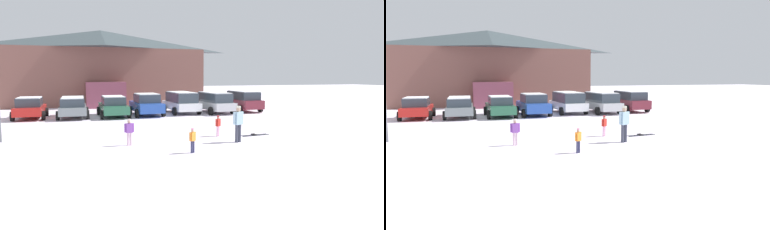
% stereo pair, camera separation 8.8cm
% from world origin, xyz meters
% --- Properties ---
extents(ground, '(160.00, 160.00, 0.00)m').
position_xyz_m(ground, '(0.00, 0.00, 0.00)').
color(ground, white).
extents(ski_lodge, '(20.88, 12.08, 7.86)m').
position_xyz_m(ski_lodge, '(-2.55, 28.73, 3.97)').
color(ski_lodge, brown).
rests_on(ski_lodge, ground).
extents(parked_red_sedan, '(2.15, 4.01, 1.53)m').
position_xyz_m(parked_red_sedan, '(-8.18, 16.17, 0.78)').
color(parked_red_sedan, red).
rests_on(parked_red_sedan, ground).
extents(parked_grey_wagon, '(2.18, 4.40, 1.49)m').
position_xyz_m(parked_grey_wagon, '(-5.31, 15.83, 0.82)').
color(parked_grey_wagon, slate).
rests_on(parked_grey_wagon, ground).
extents(parked_green_coupe, '(2.24, 4.56, 1.54)m').
position_xyz_m(parked_green_coupe, '(-2.50, 15.54, 0.79)').
color(parked_green_coupe, '#276344').
rests_on(parked_green_coupe, ground).
extents(parked_blue_hatchback, '(2.36, 4.32, 1.68)m').
position_xyz_m(parked_blue_hatchback, '(-0.02, 15.60, 0.85)').
color(parked_blue_hatchback, '#244AA6').
rests_on(parked_blue_hatchback, ground).
extents(parked_white_suv, '(2.43, 4.57, 1.72)m').
position_xyz_m(parked_white_suv, '(2.93, 16.26, 0.92)').
color(parked_white_suv, silver).
rests_on(parked_white_suv, ground).
extents(parked_silver_wagon, '(2.35, 4.71, 1.68)m').
position_xyz_m(parked_silver_wagon, '(5.56, 15.66, 0.91)').
color(parked_silver_wagon, '#BABDC2').
rests_on(parked_silver_wagon, ground).
extents(parked_maroon_van, '(2.11, 4.49, 1.72)m').
position_xyz_m(parked_maroon_van, '(8.40, 16.23, 0.93)').
color(parked_maroon_van, maroon).
rests_on(parked_maroon_van, ground).
extents(skier_child_in_orange_jacket, '(0.32, 0.24, 0.99)m').
position_xyz_m(skier_child_in_orange_jacket, '(-0.56, 2.47, 0.56)').
color(skier_child_in_orange_jacket, '#303152').
rests_on(skier_child_in_orange_jacket, ground).
extents(skier_child_in_red_jacket, '(0.33, 0.27, 1.05)m').
position_xyz_m(skier_child_in_red_jacket, '(1.80, 5.60, 0.59)').
color(skier_child_in_red_jacket, '#E9AECE').
rests_on(skier_child_in_red_jacket, ground).
extents(skier_child_in_purple_jacket, '(0.43, 0.19, 1.16)m').
position_xyz_m(skier_child_in_purple_jacket, '(-2.75, 4.67, 0.66)').
color(skier_child_in_purple_jacket, silver).
rests_on(skier_child_in_purple_jacket, ground).
extents(skier_adult_in_blue_parka, '(0.59, 0.36, 1.67)m').
position_xyz_m(skier_adult_in_blue_parka, '(2.10, 3.91, 0.94)').
color(skier_adult_in_blue_parka, '#3A3E4F').
rests_on(skier_adult_in_blue_parka, ground).
extents(pair_of_skis, '(1.56, 0.44, 0.08)m').
position_xyz_m(pair_of_skis, '(3.68, 5.26, 0.02)').
color(pair_of_skis, black).
rests_on(pair_of_skis, ground).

